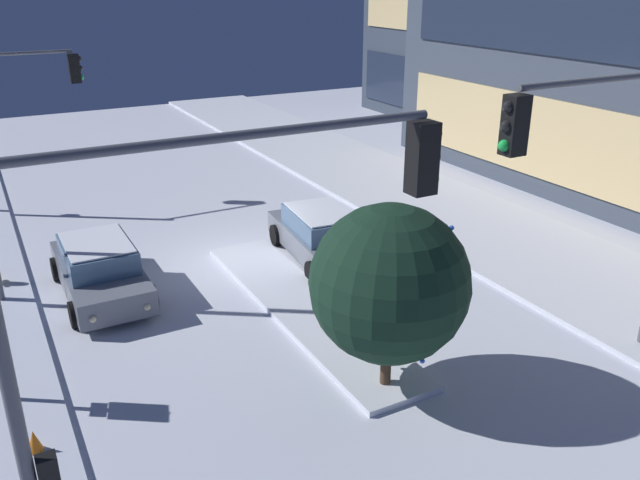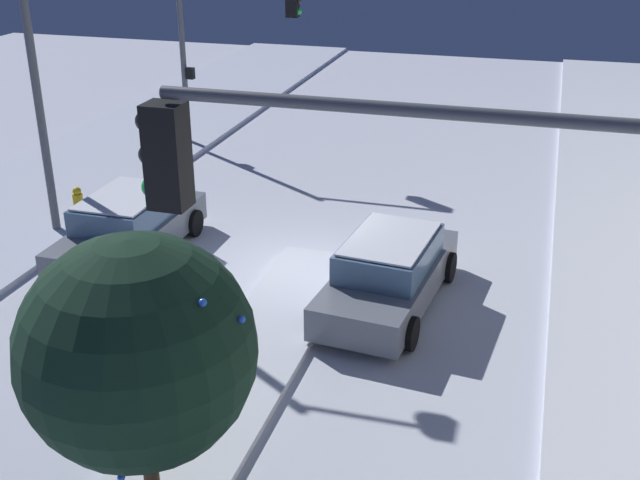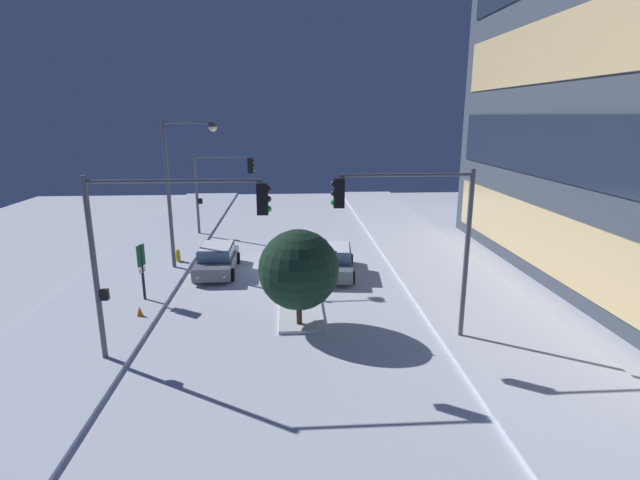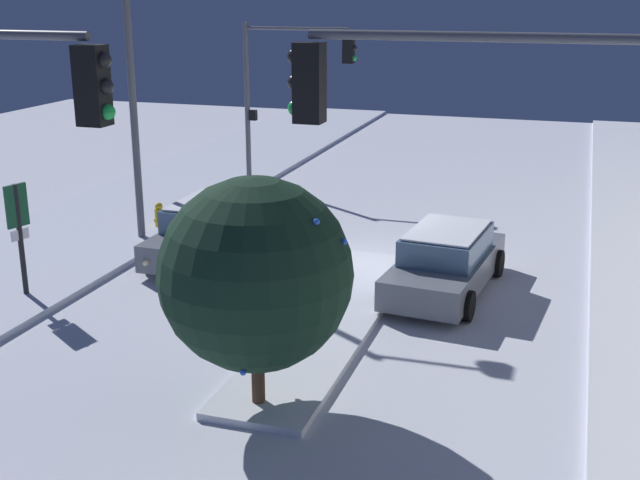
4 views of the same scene
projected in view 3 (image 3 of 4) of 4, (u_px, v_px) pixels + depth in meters
The scene contains 15 objects.
ground at pixel (290, 269), 26.19m from camera, with size 52.00×52.00×0.00m, color silver.
curb_strip_near at pixel (138, 271), 25.67m from camera, with size 52.00×5.20×0.14m, color silver.
curb_strip_far at pixel (437, 265), 26.67m from camera, with size 52.00×5.20×0.14m, color silver.
median_strip at pixel (300, 291), 22.74m from camera, with size 9.00×1.80×0.14m, color silver.
office_tower_secondary at pixel (564, 109), 37.61m from camera, with size 12.87×11.07×17.15m.
car_near at pixel (217, 259), 25.51m from camera, with size 4.59×2.08×1.49m.
car_far at pixel (335, 261), 25.25m from camera, with size 4.80×2.36×1.49m.
traffic_light_corner_far_right at pixel (415, 223), 16.85m from camera, with size 0.32×5.00×6.35m.
traffic_light_corner_near_left at pixel (220, 180), 32.80m from camera, with size 0.32×4.08×5.59m.
traffic_light_corner_near_right at pixel (162, 234), 15.46m from camera, with size 0.32×5.86×6.32m.
street_lamp_arched at pixel (181, 175), 24.93m from camera, with size 0.56×2.78×7.91m.
fire_hydrant at pixel (178, 257), 27.10m from camera, with size 0.48×0.26×0.84m.
parking_info_sign at pixel (142, 266), 21.17m from camera, with size 0.55×0.20×2.65m.
decorated_tree_median at pixel (299, 270), 18.48m from camera, with size 3.11×3.11×3.93m.
construction_cone at pixel (140, 313), 19.73m from camera, with size 0.36×0.36×0.55m, color orange.
Camera 3 is at (25.00, 0.03, 8.12)m, focal length 27.05 mm.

